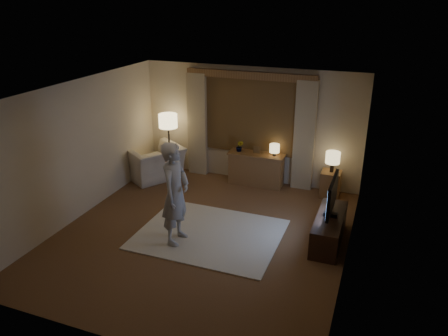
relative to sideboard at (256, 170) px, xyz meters
The scene contains 13 objects.
room 2.24m from the sideboard, 97.01° to the right, with size 5.04×5.54×2.64m.
rug 2.48m from the sideboard, 92.86° to the right, with size 2.50×2.00×0.02m, color beige.
sideboard is the anchor object (origin of this frame).
picture_frame 0.45m from the sideboard, ahead, with size 0.16×0.02×0.20m, color brown.
plant 0.64m from the sideboard, behind, with size 0.17×0.13×0.30m, color #999999.
table_lamp_sideboard 0.68m from the sideboard, ahead, with size 0.22×0.22×0.30m.
floor_lamp 2.28m from the sideboard, behind, with size 0.43×0.43×1.47m.
armchair 2.36m from the sideboard, 167.59° to the right, with size 1.18×1.03×0.76m, color beige.
side_table 1.66m from the sideboard, ahead, with size 0.40×0.40×0.56m, color brown.
table_lamp_side 1.74m from the sideboard, ahead, with size 0.30×0.30×0.44m.
tv_stand 2.71m from the sideboard, 45.41° to the right, with size 0.45×1.40×0.50m, color black.
tv 2.76m from the sideboard, 45.44° to the right, with size 0.23×0.96×0.69m.
person 2.97m from the sideboard, 101.14° to the right, with size 0.66×0.43×1.80m, color #9E9892.
Camera 1 is at (2.80, -6.26, 4.04)m, focal length 35.00 mm.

